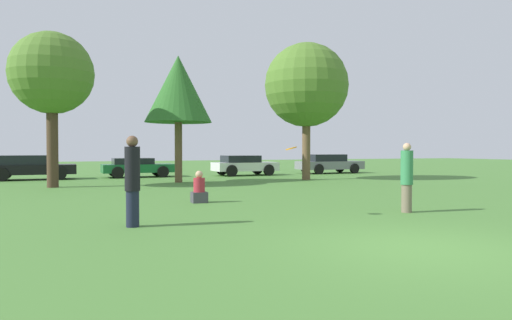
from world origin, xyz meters
name	(u,v)px	position (x,y,z in m)	size (l,w,h in m)	color
ground_plane	(421,248)	(0.00, 0.00, 0.00)	(120.00, 120.00, 0.00)	#477A33
person_thrower	(132,180)	(-4.05, 3.85, 0.96)	(0.31, 0.31, 1.87)	#191E33
person_catcher	(407,177)	(2.64, 3.49, 0.89)	(0.31, 0.31, 1.76)	#726651
frisbee	(291,148)	(-0.47, 3.77, 1.62)	(0.27, 0.27, 0.11)	orange
bystander_sitting	(199,190)	(-1.66, 7.55, 0.38)	(0.46, 0.38, 0.96)	#3F3F47
tree_0	(52,74)	(-5.93, 15.24, 4.73)	(3.42, 3.42, 6.50)	#473323
tree_1	(178,90)	(-0.38, 16.21, 4.49)	(3.23, 3.23, 6.14)	brown
tree_2	(306,86)	(6.30, 15.64, 4.96)	(4.40, 4.40, 7.18)	brown
parked_car_black	(30,167)	(-7.22, 21.04, 0.68)	(4.35, 2.02, 1.29)	black
parked_car_green	(137,167)	(-1.68, 21.30, 0.60)	(4.07, 2.03, 1.10)	#196633
parked_car_white	(244,165)	(4.66, 20.64, 0.66)	(3.94, 2.01, 1.23)	silver
parked_car_grey	(329,163)	(10.84, 20.94, 0.67)	(4.50, 2.00, 1.27)	slate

